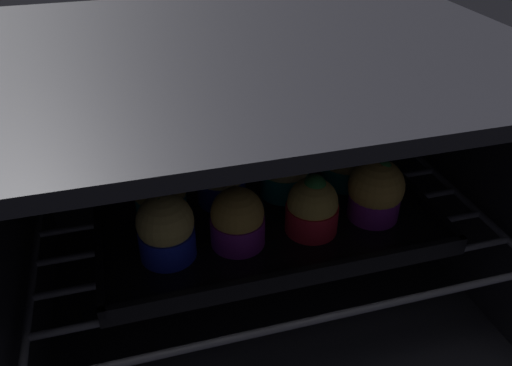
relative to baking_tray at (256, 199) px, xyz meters
The scene contains 15 objects.
oven_cavity 3.84cm from the baking_tray, 90.00° to the left, with size 59.00×47.00×37.00cm.
oven_rack 1.61cm from the baking_tray, 90.00° to the right, with size 54.80×42.00×0.80cm.
baking_tray is the anchor object (origin of this frame).
muffin_row0_col0 15.44cm from the baking_tray, 145.99° to the right, with size 6.17×6.17×7.61cm.
muffin_row0_col1 10.12cm from the baking_tray, 118.35° to the right, with size 6.14×6.14×7.00cm.
muffin_row0_col2 10.07cm from the baking_tray, 62.64° to the right, with size 6.14×6.14×7.44cm.
muffin_row0_col3 15.26cm from the baking_tray, 32.30° to the right, with size 6.65×6.65×7.78cm.
muffin_row1_col0 12.64cm from the baking_tray, behind, with size 6.74×6.74×7.41cm.
muffin_row1_col1 5.84cm from the baking_tray, behind, with size 6.14×6.14×7.09cm.
muffin_row1_col2 5.52cm from the baking_tray, ahead, with size 6.38×6.38×7.57cm.
muffin_row1_col3 12.86cm from the baking_tray, ahead, with size 6.60×6.60×7.47cm.
muffin_row2_col0 15.21cm from the baking_tray, 147.69° to the left, with size 6.14×6.14×7.52cm.
muffin_row2_col1 9.54cm from the baking_tray, 115.67° to the left, with size 6.14×6.14×7.51cm.
muffin_row2_col2 9.97cm from the baking_tray, 62.86° to the left, with size 6.14×6.14×7.70cm.
muffin_row2_col3 14.83cm from the baking_tray, 33.00° to the left, with size 6.14×6.14×6.94cm.
Camera 1 is at (-14.99, -29.67, 52.92)cm, focal length 36.45 mm.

